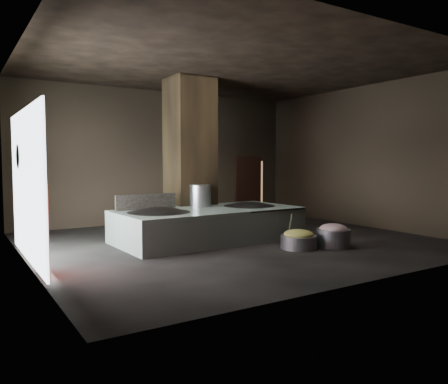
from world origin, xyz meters
TOP-DOWN VIEW (x-y plane):
  - floor at (0.00, 0.00)m, footprint 10.00×9.00m
  - ceiling at (0.00, 0.00)m, footprint 10.00×9.00m
  - back_wall at (0.00, 4.55)m, footprint 10.00×0.10m
  - front_wall at (0.00, -4.55)m, footprint 10.00×0.10m
  - left_wall at (-5.05, 0.00)m, footprint 0.10×9.00m
  - right_wall at (5.05, 0.00)m, footprint 0.10×9.00m
  - pillar at (-0.30, 1.90)m, footprint 1.20×1.20m
  - hearth_platform at (-0.50, 0.46)m, footprint 4.92×2.50m
  - platform_cap at (-0.50, 0.46)m, footprint 4.73×2.27m
  - wok_left at (-1.95, 0.41)m, footprint 1.52×1.52m
  - wok_left_rim at (-1.95, 0.41)m, footprint 1.55×1.55m
  - wok_right at (0.85, 0.51)m, footprint 1.42×1.42m
  - wok_right_rim at (0.85, 0.51)m, footprint 1.45×1.45m
  - stock_pot at (-0.45, 1.01)m, footprint 0.59×0.59m
  - splash_guard at (-1.95, 1.21)m, footprint 1.68×0.13m
  - cook at (0.56, 2.30)m, footprint 0.65×0.43m
  - veg_basin at (0.76, -1.66)m, footprint 0.91×0.91m
  - veg_fill at (0.76, -1.66)m, footprint 0.71×0.71m
  - ladle at (0.61, -1.51)m, footprint 0.18×0.32m
  - meat_basin at (1.59, -1.99)m, footprint 0.86×0.86m
  - meat_fill at (1.59, -1.99)m, footprint 0.68×0.68m
  - doorway_near at (1.20, 4.45)m, footprint 1.18×0.08m
  - doorway_near_glow at (0.99, 4.25)m, footprint 0.86×0.04m
  - doorway_far at (3.60, 4.45)m, footprint 1.18×0.08m
  - doorway_far_glow at (3.88, 4.50)m, footprint 0.89×0.04m
  - left_opening at (-4.95, 0.20)m, footprint 0.04×4.20m
  - pavilion_sliver at (-4.88, -1.10)m, footprint 0.05×0.90m
  - tree_silhouette at (-4.85, 1.30)m, footprint 0.28×1.10m

SIDE VIEW (x-z plane):
  - floor at x=0.00m, z-range -0.10..0.00m
  - veg_basin at x=0.76m, z-range 0.00..0.32m
  - meat_basin at x=1.59m, z-range 0.00..0.45m
  - veg_fill at x=0.76m, z-range 0.24..0.46m
  - hearth_platform at x=-0.50m, z-range 0.00..0.84m
  - meat_fill at x=1.59m, z-range 0.32..0.58m
  - ladle at x=0.61m, z-range 0.24..0.86m
  - wok_left at x=-1.95m, z-range 0.54..0.96m
  - wok_right at x=0.85m, z-range 0.55..0.95m
  - platform_cap at x=-0.50m, z-range 0.80..0.83m
  - wok_left_rim at x=-1.95m, z-range 0.79..0.85m
  - wok_right_rim at x=0.85m, z-range 0.79..0.85m
  - pavilion_sliver at x=-4.88m, z-range 0.00..1.70m
  - cook at x=0.56m, z-range 0.00..1.75m
  - splash_guard at x=-1.95m, z-range 0.82..1.24m
  - doorway_near_glow at x=0.99m, z-range 0.03..2.07m
  - doorway_far_glow at x=3.88m, z-range 0.00..2.10m
  - doorway_near at x=1.20m, z-range -0.09..2.29m
  - doorway_far at x=3.60m, z-range -0.09..2.29m
  - stock_pot at x=-0.45m, z-range 0.81..1.45m
  - left_opening at x=-4.95m, z-range 0.05..3.15m
  - tree_silhouette at x=-4.85m, z-range 1.65..2.75m
  - back_wall at x=0.00m, z-range 0.00..4.50m
  - front_wall at x=0.00m, z-range 0.00..4.50m
  - left_wall at x=-5.05m, z-range 0.00..4.50m
  - right_wall at x=5.05m, z-range 0.00..4.50m
  - pillar at x=-0.30m, z-range 0.00..4.50m
  - ceiling at x=0.00m, z-range 4.50..4.60m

